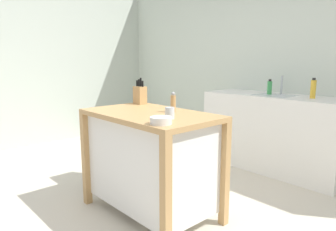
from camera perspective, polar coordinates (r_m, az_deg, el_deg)
ground_plane at (r=2.88m, az=-8.28°, el=-16.85°), size 6.49×6.49×0.00m
wall_back at (r=4.29m, az=17.89°, el=9.68°), size 5.49×0.10×2.60m
wall_left at (r=5.38m, az=-17.82°, el=9.71°), size 0.10×2.90×2.60m
kitchen_island at (r=2.63m, az=-3.24°, el=-7.76°), size 1.14×0.68×0.88m
knife_block at (r=3.02m, az=-5.17°, el=3.84°), size 0.11×0.09×0.25m
bowl_ceramic_wide at (r=2.07m, az=-1.30°, el=-0.89°), size 0.15×0.15×0.05m
drinking_cup at (r=2.26m, az=0.32°, el=0.45°), size 0.07×0.07×0.09m
pepper_grinder at (r=2.54m, az=0.95°, el=2.38°), size 0.04×0.04×0.17m
trash_bin at (r=3.37m, az=-10.73°, el=-7.01°), size 0.36×0.28×0.63m
sink_counter at (r=3.92m, az=18.70°, el=-2.91°), size 1.66×0.60×0.90m
sink_faucet at (r=3.96m, az=20.15°, el=5.29°), size 0.02×0.02×0.22m
bottle_spray_cleaner at (r=3.65m, az=25.12°, el=4.45°), size 0.06×0.06×0.22m
bottle_dish_soap at (r=3.91m, az=18.16°, el=4.94°), size 0.06×0.06×0.18m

